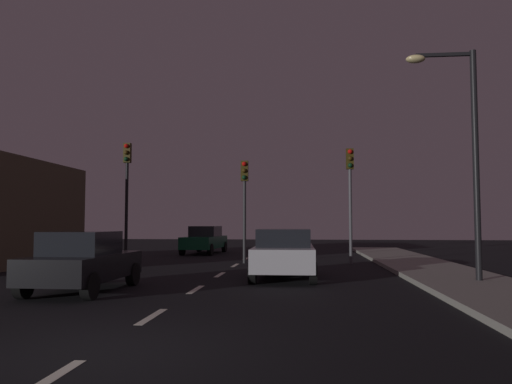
{
  "coord_description": "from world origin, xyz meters",
  "views": [
    {
      "loc": [
        2.85,
        -6.59,
        1.76
      ],
      "look_at": [
        0.89,
        13.92,
        3.07
      ],
      "focal_mm": 34.59,
      "sensor_mm": 36.0,
      "label": 1
    }
  ],
  "objects_px": {
    "traffic_signal_left": "(127,179)",
    "street_lamp_right": "(464,141)",
    "traffic_signal_right": "(350,183)",
    "car_oncoming_far": "(205,240)",
    "traffic_signal_center": "(244,191)",
    "car_adjacent_lane": "(83,261)",
    "car_stopped_ahead": "(284,253)"
  },
  "relations": [
    {
      "from": "traffic_signal_center",
      "to": "car_oncoming_far",
      "type": "relative_size",
      "value": 0.97
    },
    {
      "from": "traffic_signal_center",
      "to": "car_adjacent_lane",
      "type": "distance_m",
      "value": 10.16
    },
    {
      "from": "traffic_signal_center",
      "to": "car_adjacent_lane",
      "type": "bearing_deg",
      "value": -108.13
    },
    {
      "from": "car_adjacent_lane",
      "to": "traffic_signal_left",
      "type": "bearing_deg",
      "value": 103.96
    },
    {
      "from": "traffic_signal_left",
      "to": "traffic_signal_right",
      "type": "relative_size",
      "value": 1.08
    },
    {
      "from": "traffic_signal_center",
      "to": "car_adjacent_lane",
      "type": "xyz_separation_m",
      "value": [
        -3.07,
        -9.38,
        -2.42
      ]
    },
    {
      "from": "traffic_signal_center",
      "to": "street_lamp_right",
      "type": "distance_m",
      "value": 10.16
    },
    {
      "from": "traffic_signal_right",
      "to": "car_oncoming_far",
      "type": "height_order",
      "value": "traffic_signal_right"
    },
    {
      "from": "car_stopped_ahead",
      "to": "street_lamp_right",
      "type": "xyz_separation_m",
      "value": [
        5.25,
        -1.36,
        3.33
      ]
    },
    {
      "from": "car_oncoming_far",
      "to": "car_stopped_ahead",
      "type": "bearing_deg",
      "value": -67.74
    },
    {
      "from": "street_lamp_right",
      "to": "car_stopped_ahead",
      "type": "bearing_deg",
      "value": 165.44
    },
    {
      "from": "car_adjacent_lane",
      "to": "car_oncoming_far",
      "type": "relative_size",
      "value": 0.83
    },
    {
      "from": "car_stopped_ahead",
      "to": "car_oncoming_far",
      "type": "bearing_deg",
      "value": 112.26
    },
    {
      "from": "car_oncoming_far",
      "to": "street_lamp_right",
      "type": "relative_size",
      "value": 0.69
    },
    {
      "from": "traffic_signal_right",
      "to": "traffic_signal_center",
      "type": "bearing_deg",
      "value": -179.99
    },
    {
      "from": "traffic_signal_center",
      "to": "car_oncoming_far",
      "type": "distance_m",
      "value": 7.86
    },
    {
      "from": "car_stopped_ahead",
      "to": "traffic_signal_left",
      "type": "bearing_deg",
      "value": 142.18
    },
    {
      "from": "traffic_signal_left",
      "to": "car_stopped_ahead",
      "type": "relative_size",
      "value": 1.21
    },
    {
      "from": "traffic_signal_left",
      "to": "traffic_signal_center",
      "type": "relative_size",
      "value": 1.19
    },
    {
      "from": "car_oncoming_far",
      "to": "street_lamp_right",
      "type": "height_order",
      "value": "street_lamp_right"
    },
    {
      "from": "traffic_signal_left",
      "to": "car_stopped_ahead",
      "type": "distance_m",
      "value": 9.79
    },
    {
      "from": "traffic_signal_left",
      "to": "car_adjacent_lane",
      "type": "relative_size",
      "value": 1.39
    },
    {
      "from": "traffic_signal_right",
      "to": "street_lamp_right",
      "type": "distance_m",
      "value": 7.56
    },
    {
      "from": "traffic_signal_center",
      "to": "street_lamp_right",
      "type": "relative_size",
      "value": 0.67
    },
    {
      "from": "car_stopped_ahead",
      "to": "car_adjacent_lane",
      "type": "relative_size",
      "value": 1.16
    },
    {
      "from": "traffic_signal_right",
      "to": "street_lamp_right",
      "type": "bearing_deg",
      "value": -69.98
    },
    {
      "from": "traffic_signal_left",
      "to": "street_lamp_right",
      "type": "distance_m",
      "value": 14.48
    },
    {
      "from": "car_oncoming_far",
      "to": "traffic_signal_left",
      "type": "bearing_deg",
      "value": -108.37
    },
    {
      "from": "car_oncoming_far",
      "to": "traffic_signal_right",
      "type": "bearing_deg",
      "value": -41.07
    },
    {
      "from": "traffic_signal_left",
      "to": "traffic_signal_center",
      "type": "height_order",
      "value": "traffic_signal_left"
    },
    {
      "from": "traffic_signal_left",
      "to": "street_lamp_right",
      "type": "xyz_separation_m",
      "value": [
        12.62,
        -7.08,
        0.36
      ]
    },
    {
      "from": "traffic_signal_left",
      "to": "traffic_signal_right",
      "type": "xyz_separation_m",
      "value": [
        10.04,
        -0.0,
        -0.25
      ]
    }
  ]
}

